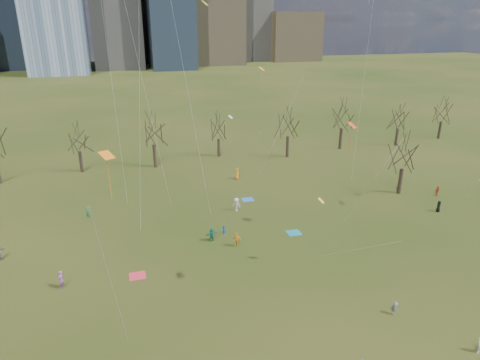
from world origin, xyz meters
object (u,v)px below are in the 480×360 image
object	(u,v)px
person_4	(237,240)
blanket_navy	(248,200)
blanket_teal	(294,233)
person_1	(480,345)
blanket_crimson	(137,276)

from	to	relation	value
person_4	blanket_navy	bearing A→B (deg)	-96.23
blanket_teal	person_1	xyz separation A→B (m)	(5.88, -22.07, 0.68)
blanket_crimson	person_1	distance (m)	30.33
blanket_teal	person_4	distance (m)	7.59
blanket_crimson	blanket_navy	bearing A→B (deg)	43.17
person_1	person_4	bearing A→B (deg)	99.95
blanket_navy	blanket_teal	bearing A→B (deg)	-78.41
blanket_teal	blanket_navy	bearing A→B (deg)	101.59
blanket_crimson	person_4	xyz separation A→B (m)	(11.09, 2.89, 0.83)
blanket_crimson	person_4	distance (m)	11.49
blanket_crimson	blanket_teal	bearing A→B (deg)	12.44
blanket_navy	person_4	distance (m)	13.41
blanket_crimson	person_4	size ratio (longest dim) A/B	0.94
blanket_navy	blanket_crimson	xyz separation A→B (m)	(-16.25, -15.24, 0.00)
person_1	blanket_navy	bearing A→B (deg)	81.20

